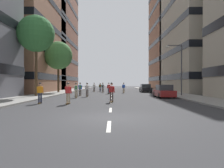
# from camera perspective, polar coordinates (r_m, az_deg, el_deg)

# --- Properties ---
(ground_plane) EXTENTS (153.36, 153.36, 0.00)m
(ground_plane) POSITION_cam_1_polar(r_m,az_deg,el_deg) (35.99, 0.05, -2.46)
(ground_plane) COLOR #333335
(sidewalk_left) EXTENTS (3.92, 70.29, 0.14)m
(sidewalk_left) POSITION_cam_1_polar(r_m,az_deg,el_deg) (40.31, -13.35, -2.07)
(sidewalk_left) COLOR gray
(sidewalk_left) RESTS_ON ground_plane
(sidewalk_right) EXTENTS (3.92, 70.29, 0.14)m
(sidewalk_right) POSITION_cam_1_polar(r_m,az_deg,el_deg) (40.23, 13.52, -2.07)
(sidewalk_right) COLOR gray
(sidewalk_right) RESTS_ON ground_plane
(lane_markings) EXTENTS (0.16, 57.20, 0.01)m
(lane_markings) POSITION_cam_1_polar(r_m,az_deg,el_deg) (35.93, 0.05, -2.46)
(lane_markings) COLOR silver
(lane_markings) RESTS_ON ground_plane
(building_left_mid) EXTENTS (16.61, 20.73, 23.47)m
(building_left_mid) POSITION_cam_1_polar(r_m,az_deg,el_deg) (46.14, -25.69, 12.91)
(building_left_mid) COLOR #9E6B51
(building_left_mid) RESTS_ON ground_plane
(building_left_far) EXTENTS (16.61, 22.14, 29.46)m
(building_left_far) POSITION_cam_1_polar(r_m,az_deg,el_deg) (61.89, -18.73, 12.50)
(building_left_far) COLOR brown
(building_left_far) RESTS_ON ground_plane
(building_right_mid) EXTENTS (16.61, 19.64, 28.40)m
(building_right_mid) POSITION_cam_1_polar(r_m,az_deg,el_deg) (46.60, 25.95, 15.91)
(building_right_mid) COLOR #B2A893
(building_right_mid) RESTS_ON ground_plane
(building_right_far) EXTENTS (16.61, 17.06, 33.41)m
(building_right_far) POSITION_cam_1_polar(r_m,az_deg,el_deg) (62.23, 19.08, 14.30)
(building_right_far) COLOR #9E6B51
(building_right_far) RESTS_ON ground_plane
(parked_car_near) EXTENTS (1.82, 4.40, 1.52)m
(parked_car_near) POSITION_cam_1_polar(r_m,az_deg,el_deg) (25.55, 13.97, -2.03)
(parked_car_near) COLOR maroon
(parked_car_near) RESTS_ON ground_plane
(parked_car_mid) EXTENTS (1.82, 4.40, 1.52)m
(parked_car_mid) POSITION_cam_1_polar(r_m,az_deg,el_deg) (39.45, 9.11, -1.20)
(parked_car_mid) COLOR black
(parked_car_mid) RESTS_ON ground_plane
(street_tree_near) EXTENTS (4.83, 4.83, 8.76)m
(street_tree_near) POSITION_cam_1_polar(r_m,az_deg,el_deg) (37.74, -14.42, 7.50)
(street_tree_near) COLOR #4C3823
(street_tree_near) RESTS_ON sidewalk_left
(street_tree_mid) EXTENTS (4.50, 4.50, 9.91)m
(street_tree_mid) POSITION_cam_1_polar(r_m,az_deg,el_deg) (28.09, -20.01, 12.68)
(street_tree_mid) COLOR #4C3823
(street_tree_mid) RESTS_ON sidewalk_left
(streetlamp_right) EXTENTS (2.13, 0.30, 6.50)m
(streetlamp_right) POSITION_cam_1_polar(r_m,az_deg,el_deg) (28.29, 17.72, 5.16)
(streetlamp_right) COLOR #3F3F44
(streetlamp_right) RESTS_ON sidewalk_right
(skater_0) EXTENTS (0.56, 0.92, 1.78)m
(skater_0) POSITION_cam_1_polar(r_m,az_deg,el_deg) (18.83, -0.13, -1.89)
(skater_0) COLOR brown
(skater_0) RESTS_ON ground_plane
(skater_1) EXTENTS (0.54, 0.91, 1.78)m
(skater_1) POSITION_cam_1_polar(r_m,az_deg,el_deg) (42.25, -3.24, -0.67)
(skater_1) COLOR brown
(skater_1) RESTS_ON ground_plane
(skater_2) EXTENTS (0.54, 0.91, 1.78)m
(skater_2) POSITION_cam_1_polar(r_m,az_deg,el_deg) (38.43, -2.52, -0.77)
(skater_2) COLOR brown
(skater_2) RESTS_ON ground_plane
(skater_3) EXTENTS (0.57, 0.92, 1.78)m
(skater_3) POSITION_cam_1_polar(r_m,az_deg,el_deg) (28.82, -8.68, -1.13)
(skater_3) COLOR brown
(skater_3) RESTS_ON ground_plane
(skater_4) EXTENTS (0.56, 0.92, 1.78)m
(skater_4) POSITION_cam_1_polar(r_m,az_deg,el_deg) (41.30, -4.89, -0.74)
(skater_4) COLOR brown
(skater_4) RESTS_ON ground_plane
(skater_5) EXTENTS (0.55, 0.92, 1.78)m
(skater_5) POSITION_cam_1_polar(r_m,az_deg,el_deg) (18.53, -19.03, -2.03)
(skater_5) COLOR brown
(skater_5) RESTS_ON ground_plane
(skater_6) EXTENTS (0.55, 0.92, 1.78)m
(skater_6) POSITION_cam_1_polar(r_m,az_deg,el_deg) (36.29, 3.19, -0.88)
(skater_6) COLOR brown
(skater_6) RESTS_ON ground_plane
(skater_7) EXTENTS (0.57, 0.92, 1.78)m
(skater_7) POSITION_cam_1_polar(r_m,az_deg,el_deg) (33.05, -0.88, -0.99)
(skater_7) COLOR brown
(skater_7) RESTS_ON ground_plane
(skater_8) EXTENTS (0.54, 0.91, 1.78)m
(skater_8) POSITION_cam_1_polar(r_m,az_deg,el_deg) (17.44, -11.87, -2.17)
(skater_8) COLOR brown
(skater_8) RESTS_ON ground_plane
(skater_9) EXTENTS (0.56, 0.92, 1.78)m
(skater_9) POSITION_cam_1_polar(r_m,az_deg,el_deg) (24.46, -9.74, -1.39)
(skater_9) COLOR brown
(skater_9) RESTS_ON ground_plane
(skater_10) EXTENTS (0.54, 0.91, 1.78)m
(skater_10) POSITION_cam_1_polar(r_m,az_deg,el_deg) (26.54, -6.80, -1.25)
(skater_10) COLOR brown
(skater_10) RESTS_ON ground_plane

